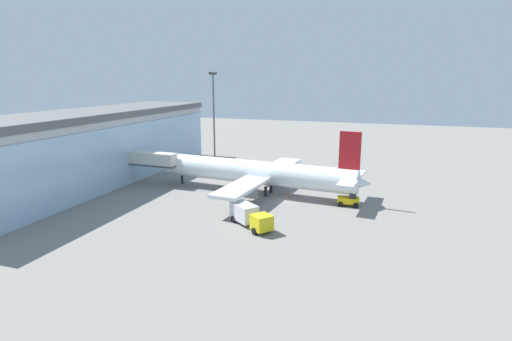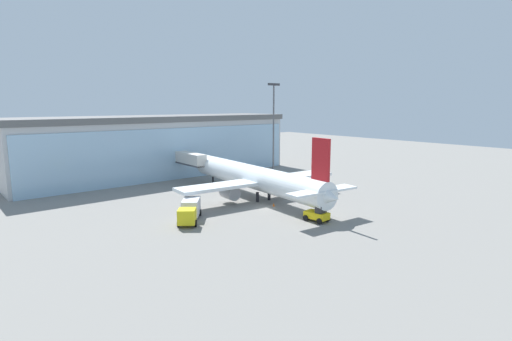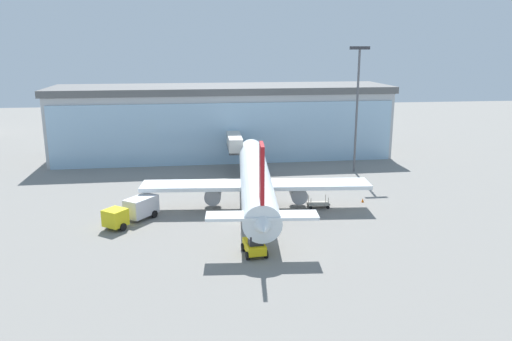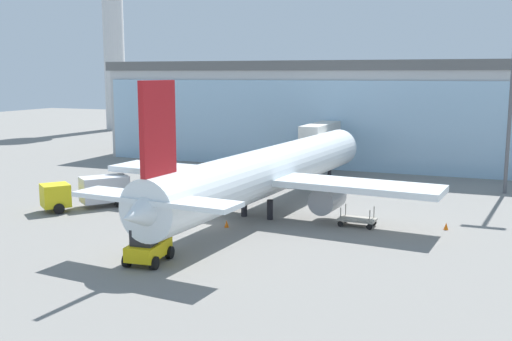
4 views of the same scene
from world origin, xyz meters
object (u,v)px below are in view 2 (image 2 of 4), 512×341
object	(u,v)px
jet_bridge	(188,159)
catering_truck	(190,210)
airplane	(256,178)
safety_cone_wingtip	(315,186)
safety_cone_nose	(274,205)
apron_light_mast	(274,121)
baggage_cart	(296,191)
pushback_tug	(317,214)

from	to	relation	value
jet_bridge	catering_truck	size ratio (longest dim) A/B	1.60
airplane	catering_truck	world-z (taller)	airplane
safety_cone_wingtip	catering_truck	bearing A→B (deg)	-172.20
safety_cone_nose	apron_light_mast	bearing A→B (deg)	48.39
catering_truck	baggage_cart	xyz separation A→B (m)	(23.03, 2.61, -0.97)
safety_cone_nose	airplane	bearing A→B (deg)	78.55
apron_light_mast	baggage_cart	xyz separation A→B (m)	(-10.53, -17.98, -11.37)
safety_cone_wingtip	safety_cone_nose	bearing A→B (deg)	-160.28
baggage_cart	safety_cone_nose	distance (m)	10.03
apron_light_mast	safety_cone_nose	bearing A→B (deg)	-131.61
apron_light_mast	catering_truck	xyz separation A→B (m)	(-33.55, -20.58, -10.40)
jet_bridge	catering_truck	xyz separation A→B (m)	(-13.95, -24.91, -3.11)
jet_bridge	safety_cone_wingtip	world-z (taller)	jet_bridge
airplane	pushback_tug	distance (m)	15.87
jet_bridge	pushback_tug	distance (m)	36.38
airplane	jet_bridge	bearing A→B (deg)	7.77
apron_light_mast	catering_truck	size ratio (longest dim) A/B	2.83
catering_truck	baggage_cart	distance (m)	23.20
catering_truck	baggage_cart	size ratio (longest dim) A/B	2.51
catering_truck	apron_light_mast	bearing A→B (deg)	159.17
airplane	catering_truck	size ratio (longest dim) A/B	5.39
baggage_cart	safety_cone_nose	bearing A→B (deg)	-154.14
apron_light_mast	safety_cone_nose	world-z (taller)	apron_light_mast
apron_light_mast	baggage_cart	bearing A→B (deg)	-120.35
apron_light_mast	baggage_cart	size ratio (longest dim) A/B	7.11
pushback_tug	apron_light_mast	bearing A→B (deg)	-38.96
apron_light_mast	baggage_cart	world-z (taller)	apron_light_mast
catering_truck	pushback_tug	size ratio (longest dim) A/B	2.11
airplane	baggage_cart	size ratio (longest dim) A/B	13.52
safety_cone_nose	safety_cone_wingtip	bearing A→B (deg)	19.72
airplane	safety_cone_wingtip	world-z (taller)	airplane
safety_cone_wingtip	baggage_cart	bearing A→B (deg)	-167.48
airplane	safety_cone_nose	xyz separation A→B (m)	(-1.17, -5.80, -3.23)
baggage_cart	safety_cone_nose	world-z (taller)	baggage_cart
pushback_tug	safety_cone_nose	xyz separation A→B (m)	(0.81, 9.75, -0.70)
catering_truck	safety_cone_wingtip	size ratio (longest dim) A/B	12.95
pushback_tug	safety_cone_wingtip	world-z (taller)	pushback_tug
airplane	baggage_cart	xyz separation A→B (m)	(7.95, -1.65, -3.00)
jet_bridge	baggage_cart	xyz separation A→B (m)	(9.08, -22.30, -4.07)
catering_truck	pushback_tug	xyz separation A→B (m)	(13.09, -11.29, -0.49)
safety_cone_nose	safety_cone_wingtip	distance (m)	16.52
safety_cone_nose	safety_cone_wingtip	size ratio (longest dim) A/B	1.00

